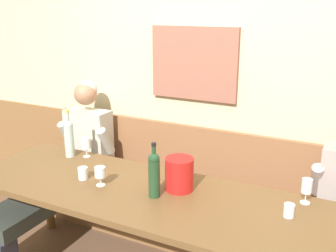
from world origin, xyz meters
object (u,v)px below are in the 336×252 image
object	(u,v)px
wine_glass_by_bottle	(86,144)
wall_bench	(198,212)
water_tumbler_left	(83,173)
person_right_seat	(62,168)
water_tumbler_right	(289,210)
dining_table	(156,205)
wine_bottle_green_tall	(154,173)
ice_bucket	(179,174)
wine_glass_mid_left	(307,187)
wine_glass_mid_right	(100,173)
wine_bottle_amber_mid	(69,137)

from	to	relation	value
wine_glass_by_bottle	wall_bench	bearing A→B (deg)	26.51
wine_glass_by_bottle	water_tumbler_left	size ratio (longest dim) A/B	1.84
person_right_seat	water_tumbler_right	xyz separation A→B (m)	(1.83, -0.23, 0.19)
dining_table	wine_glass_by_bottle	distance (m)	0.86
dining_table	wine_bottle_green_tall	distance (m)	0.23
person_right_seat	wine_glass_by_bottle	bearing A→B (deg)	-2.46
ice_bucket	water_tumbler_right	size ratio (longest dim) A/B	2.80
ice_bucket	wine_bottle_green_tall	bearing A→B (deg)	-121.61
water_tumbler_right	wine_glass_by_bottle	bearing A→B (deg)	172.11
wine_bottle_green_tall	wall_bench	bearing A→B (deg)	90.50
wall_bench	wine_glass_mid_left	xyz separation A→B (m)	(0.84, -0.40, 0.58)
dining_table	wine_glass_mid_left	bearing A→B (deg)	19.42
ice_bucket	wine_glass_mid_left	world-z (taller)	ice_bucket
ice_bucket	wine_glass_mid_left	xyz separation A→B (m)	(0.74, 0.18, 0.00)
person_right_seat	wine_glass_by_bottle	distance (m)	0.37
wine_glass_by_bottle	wine_glass_mid_right	world-z (taller)	wine_glass_by_bottle
wall_bench	wine_glass_by_bottle	bearing A→B (deg)	-153.49
dining_table	person_right_seat	size ratio (longest dim) A/B	2.06
person_right_seat	water_tumbler_left	bearing A→B (deg)	-34.67
wine_bottle_green_tall	wine_bottle_amber_mid	xyz separation A→B (m)	(-0.90, 0.29, 0.00)
person_right_seat	wine_glass_mid_right	distance (m)	0.80
dining_table	water_tumbler_right	world-z (taller)	water_tumbler_right
dining_table	wine_glass_mid_left	distance (m)	0.91
wine_glass_by_bottle	water_tumbler_right	size ratio (longest dim) A/B	2.02
ice_bucket	wine_glass_by_bottle	bearing A→B (deg)	168.03
wine_bottle_amber_mid	water_tumbler_left	distance (m)	0.47
person_right_seat	water_tumbler_left	size ratio (longest dim) A/B	15.32
wine_bottle_amber_mid	wine_glass_by_bottle	world-z (taller)	wine_bottle_amber_mid
water_tumbler_left	wine_bottle_green_tall	bearing A→B (deg)	-0.36
wine_bottle_amber_mid	ice_bucket	bearing A→B (deg)	-7.78
wine_bottle_amber_mid	wine_glass_by_bottle	bearing A→B (deg)	22.66
wine_glass_mid_left	wall_bench	bearing A→B (deg)	154.70
wine_glass_mid_right	water_tumbler_right	distance (m)	1.18
wine_glass_mid_right	wall_bench	bearing A→B (deg)	63.28
person_right_seat	water_tumbler_right	world-z (taller)	person_right_seat
wine_bottle_green_tall	wine_bottle_amber_mid	size ratio (longest dim) A/B	0.94
wall_bench	person_right_seat	bearing A→B (deg)	-160.24
wine_glass_mid_left	water_tumbler_right	distance (m)	0.22
wall_bench	water_tumbler_left	size ratio (longest dim) A/B	35.23
wine_glass_by_bottle	water_tumbler_left	world-z (taller)	wine_glass_by_bottle
wine_bottle_amber_mid	dining_table	bearing A→B (deg)	-16.07
water_tumbler_left	water_tumbler_right	size ratio (longest dim) A/B	1.10
water_tumbler_right	ice_bucket	bearing A→B (deg)	177.47
dining_table	person_right_seat	world-z (taller)	person_right_seat
dining_table	water_tumbler_right	distance (m)	0.80
wine_glass_mid_left	water_tumbler_left	world-z (taller)	wine_glass_mid_left
dining_table	ice_bucket	bearing A→B (deg)	50.22
wall_bench	wine_glass_mid_left	size ratio (longest dim) A/B	19.05
ice_bucket	water_tumbler_right	xyz separation A→B (m)	(0.69, -0.03, -0.07)
ice_bucket	water_tumbler_left	xyz separation A→B (m)	(-0.64, -0.15, -0.06)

